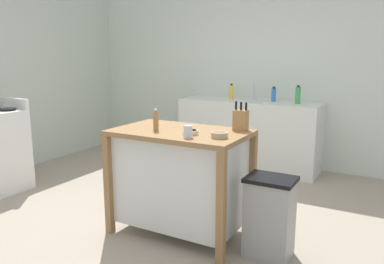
{
  "coord_description": "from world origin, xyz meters",
  "views": [
    {
      "loc": [
        1.78,
        -2.67,
        1.53
      ],
      "look_at": [
        0.16,
        0.22,
        0.85
      ],
      "focal_mm": 36.12,
      "sensor_mm": 36.0,
      "label": 1
    }
  ],
  "objects_px": {
    "kitchen_island": "(181,176)",
    "bottle_spray_cleaner": "(274,95)",
    "bottle_dish_soap": "(298,95)",
    "pepper_grinder": "(156,120)",
    "drinking_cup": "(188,132)",
    "knife_block": "(241,120)",
    "bowl_ceramic_wide": "(191,132)",
    "trash_bin": "(269,217)",
    "bottle_hand_soap": "(231,92)",
    "bowl_ceramic_small": "(219,135)",
    "sink_faucet": "(254,92)"
  },
  "relations": [
    {
      "from": "drinking_cup",
      "to": "pepper_grinder",
      "type": "distance_m",
      "value": 0.38
    },
    {
      "from": "pepper_grinder",
      "to": "drinking_cup",
      "type": "bearing_deg",
      "value": -15.73
    },
    {
      "from": "bowl_ceramic_small",
      "to": "pepper_grinder",
      "type": "bearing_deg",
      "value": -178.96
    },
    {
      "from": "bowl_ceramic_small",
      "to": "bottle_spray_cleaner",
      "type": "xyz_separation_m",
      "value": [
        -0.32,
        2.33,
        0.07
      ]
    },
    {
      "from": "pepper_grinder",
      "to": "bottle_dish_soap",
      "type": "xyz_separation_m",
      "value": [
        0.59,
        2.26,
        0.03
      ]
    },
    {
      "from": "bottle_dish_soap",
      "to": "bottle_spray_cleaner",
      "type": "bearing_deg",
      "value": 166.38
    },
    {
      "from": "pepper_grinder",
      "to": "bowl_ceramic_wide",
      "type": "bearing_deg",
      "value": 2.26
    },
    {
      "from": "bowl_ceramic_small",
      "to": "sink_faucet",
      "type": "bearing_deg",
      "value": 104.45
    },
    {
      "from": "trash_bin",
      "to": "bottle_hand_soap",
      "type": "height_order",
      "value": "bottle_hand_soap"
    },
    {
      "from": "bottle_hand_soap",
      "to": "trash_bin",
      "type": "bearing_deg",
      "value": -59.88
    },
    {
      "from": "bowl_ceramic_small",
      "to": "bottle_hand_soap",
      "type": "relative_size",
      "value": 0.61
    },
    {
      "from": "trash_bin",
      "to": "bottle_spray_cleaner",
      "type": "distance_m",
      "value": 2.45
    },
    {
      "from": "bowl_ceramic_wide",
      "to": "sink_faucet",
      "type": "height_order",
      "value": "sink_faucet"
    },
    {
      "from": "sink_faucet",
      "to": "bottle_hand_soap",
      "type": "height_order",
      "value": "sink_faucet"
    },
    {
      "from": "pepper_grinder",
      "to": "trash_bin",
      "type": "bearing_deg",
      "value": 5.4
    },
    {
      "from": "knife_block",
      "to": "sink_faucet",
      "type": "height_order",
      "value": "knife_block"
    },
    {
      "from": "bowl_ceramic_wide",
      "to": "trash_bin",
      "type": "bearing_deg",
      "value": 6.97
    },
    {
      "from": "knife_block",
      "to": "bowl_ceramic_wide",
      "type": "distance_m",
      "value": 0.45
    },
    {
      "from": "trash_bin",
      "to": "bottle_spray_cleaner",
      "type": "xyz_separation_m",
      "value": [
        -0.71,
        2.25,
        0.68
      ]
    },
    {
      "from": "kitchen_island",
      "to": "bowl_ceramic_wide",
      "type": "xyz_separation_m",
      "value": [
        0.16,
        -0.1,
        0.42
      ]
    },
    {
      "from": "drinking_cup",
      "to": "bottle_spray_cleaner",
      "type": "height_order",
      "value": "bottle_spray_cleaner"
    },
    {
      "from": "drinking_cup",
      "to": "kitchen_island",
      "type": "bearing_deg",
      "value": 132.38
    },
    {
      "from": "trash_bin",
      "to": "bottle_dish_soap",
      "type": "height_order",
      "value": "bottle_dish_soap"
    },
    {
      "from": "bowl_ceramic_small",
      "to": "trash_bin",
      "type": "height_order",
      "value": "bowl_ceramic_small"
    },
    {
      "from": "bowl_ceramic_small",
      "to": "bottle_dish_soap",
      "type": "relative_size",
      "value": 0.55
    },
    {
      "from": "drinking_cup",
      "to": "pepper_grinder",
      "type": "bearing_deg",
      "value": 164.27
    },
    {
      "from": "knife_block",
      "to": "trash_bin",
      "type": "xyz_separation_m",
      "value": [
        0.36,
        -0.27,
        -0.68
      ]
    },
    {
      "from": "bottle_spray_cleaner",
      "to": "bottle_dish_soap",
      "type": "height_order",
      "value": "bottle_dish_soap"
    },
    {
      "from": "knife_block",
      "to": "drinking_cup",
      "type": "bearing_deg",
      "value": -117.06
    },
    {
      "from": "sink_faucet",
      "to": "bottle_spray_cleaner",
      "type": "relative_size",
      "value": 1.13
    },
    {
      "from": "bowl_ceramic_small",
      "to": "trash_bin",
      "type": "bearing_deg",
      "value": 11.73
    },
    {
      "from": "bowl_ceramic_wide",
      "to": "bottle_spray_cleaner",
      "type": "xyz_separation_m",
      "value": [
        -0.07,
        2.33,
        0.08
      ]
    },
    {
      "from": "bottle_dish_soap",
      "to": "bottle_hand_soap",
      "type": "relative_size",
      "value": 1.1
    },
    {
      "from": "bottle_spray_cleaner",
      "to": "bottle_dish_soap",
      "type": "bearing_deg",
      "value": -13.62
    },
    {
      "from": "knife_block",
      "to": "trash_bin",
      "type": "bearing_deg",
      "value": -36.67
    },
    {
      "from": "sink_faucet",
      "to": "bowl_ceramic_wide",
      "type": "bearing_deg",
      "value": -81.29
    },
    {
      "from": "bottle_dish_soap",
      "to": "sink_faucet",
      "type": "bearing_deg",
      "value": 166.41
    },
    {
      "from": "kitchen_island",
      "to": "drinking_cup",
      "type": "distance_m",
      "value": 0.54
    },
    {
      "from": "bowl_ceramic_wide",
      "to": "sink_faucet",
      "type": "relative_size",
      "value": 0.55
    },
    {
      "from": "kitchen_island",
      "to": "bottle_dish_soap",
      "type": "height_order",
      "value": "bottle_dish_soap"
    },
    {
      "from": "kitchen_island",
      "to": "bottle_hand_soap",
      "type": "xyz_separation_m",
      "value": [
        -0.52,
        2.25,
        0.5
      ]
    },
    {
      "from": "kitchen_island",
      "to": "trash_bin",
      "type": "height_order",
      "value": "kitchen_island"
    },
    {
      "from": "pepper_grinder",
      "to": "bowl_ceramic_small",
      "type": "bearing_deg",
      "value": 1.04
    },
    {
      "from": "bowl_ceramic_wide",
      "to": "trash_bin",
      "type": "distance_m",
      "value": 0.88
    },
    {
      "from": "sink_faucet",
      "to": "bottle_hand_soap",
      "type": "distance_m",
      "value": 0.32
    },
    {
      "from": "bottle_spray_cleaner",
      "to": "bowl_ceramic_wide",
      "type": "bearing_deg",
      "value": -88.33
    },
    {
      "from": "knife_block",
      "to": "bottle_dish_soap",
      "type": "xyz_separation_m",
      "value": [
        -0.01,
        1.9,
        0.03
      ]
    },
    {
      "from": "bottle_hand_soap",
      "to": "bowl_ceramic_small",
      "type": "bearing_deg",
      "value": -68.43
    },
    {
      "from": "kitchen_island",
      "to": "bottle_spray_cleaner",
      "type": "distance_m",
      "value": 2.28
    },
    {
      "from": "pepper_grinder",
      "to": "bottle_spray_cleaner",
      "type": "height_order",
      "value": "bottle_spray_cleaner"
    }
  ]
}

